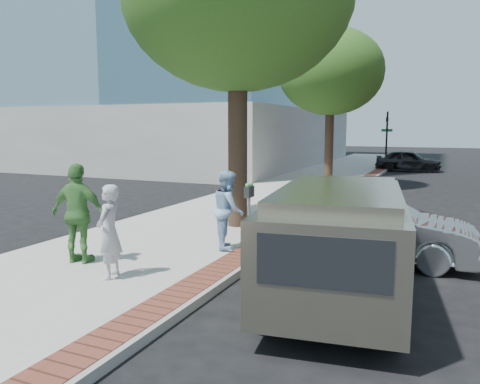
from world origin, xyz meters
The scene contains 15 objects.
ground centered at (0.00, 0.00, 0.00)m, with size 120.00×120.00×0.00m, color black.
sidewalk centered at (-1.50, 8.00, 0.07)m, with size 5.00×60.00×0.15m, color #9E9991.
brick_strip centered at (0.70, 8.00, 0.15)m, with size 0.60×60.00×0.01m, color brown.
curb centered at (1.05, 8.00, 0.07)m, with size 0.10×60.00×0.15m, color gray.
office_tower centered at (-13.00, 22.00, 12.00)m, with size 18.00×22.00×24.00m, color slate.
office_base centered at (-13.00, 22.00, 2.00)m, with size 18.20×22.20×4.00m, color gray.
signal_near centered at (0.90, 22.00, 2.25)m, with size 0.70×0.15×3.80m.
tree_far centered at (-0.50, 12.00, 5.30)m, with size 4.80×4.80×7.14m.
parking_meter centered at (0.63, -0.23, 1.21)m, with size 0.12×0.32×1.47m.
person_gray centered at (-0.85, -3.11, 0.99)m, with size 0.61×0.40×1.68m, color #ABABB0.
person_officer centered at (0.19, -0.36, 1.02)m, with size 0.84×0.66×1.74m, color #8FB6DD.
person_green centered at (-2.01, -2.60, 1.14)m, with size 1.16×0.48×1.98m, color #47833B.
sedan_silver centered at (3.20, 0.42, 0.70)m, with size 1.48×4.24×1.40m, color #B0B4B8.
bg_car centered at (2.27, 22.12, 0.68)m, with size 1.62×4.02×1.37m, color black.
van centered at (2.98, -1.83, 1.04)m, with size 2.62×5.34×1.89m.
Camera 1 is at (4.57, -9.58, 2.84)m, focal length 35.00 mm.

